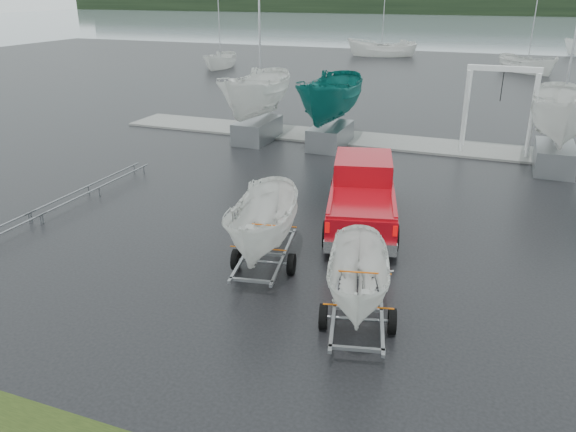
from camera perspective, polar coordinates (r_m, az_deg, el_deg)
The scene contains 15 objects.
ground_plane at distance 17.92m, azimuth 1.67°, elevation -2.45°, with size 120.00×120.00×0.00m, color black.
lake at distance 115.74m, azimuth 19.31°, elevation 17.30°, with size 300.00×300.00×0.00m, color gray.
dock at distance 29.82m, azimuth 10.14°, elevation 7.43°, with size 30.00×3.00×0.12m, color gray.
treeline at distance 185.51m, azimuth 20.68°, elevation 19.47°, with size 300.00×8.00×6.00m, color black.
pickup_truck at distance 19.23m, azimuth 7.55°, elevation 2.56°, with size 3.48×6.51×2.06m.
trailer_hitched at distance 12.59m, azimuth 7.52°, elevation -1.79°, with size 1.99×3.78×4.38m.
trailer_parked at distance 15.12m, azimuth -2.49°, elevation 3.97°, with size 2.02×3.76×5.06m.
boat_hoist at distance 28.78m, azimuth 20.78°, elevation 11.18°, with size 3.30×2.18×4.12m.
keelboat_0 at distance 29.15m, azimuth -3.26°, elevation 15.20°, with size 2.48×3.20×10.65m.
keelboat_1 at distance 27.97m, azimuth 4.54°, elevation 14.91°, with size 2.49×3.20×7.73m.
keelboat_2 at distance 26.71m, azimuth 26.62°, elevation 12.38°, with size 2.49×3.20×10.67m.
mast_rack_0 at distance 22.93m, azimuth -19.16°, elevation 2.83°, with size 0.56×6.50×0.06m.
moored_boat_0 at distance 58.80m, azimuth -6.82°, elevation 14.73°, with size 2.71×2.76×11.19m.
moored_boat_1 at distance 69.45m, azimuth 9.46°, elevation 15.71°, with size 3.68×3.62×12.03m.
moored_boat_2 at distance 59.59m, azimuth 23.03°, elevation 13.28°, with size 3.79×3.80×11.53m.
Camera 1 is at (5.38, -15.38, 7.46)m, focal length 35.00 mm.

